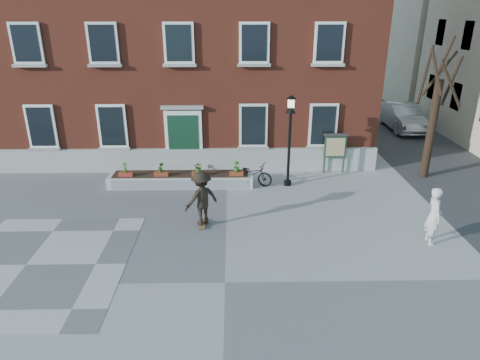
{
  "coord_description": "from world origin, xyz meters",
  "views": [
    {
      "loc": [
        0.23,
        -10.08,
        7.19
      ],
      "look_at": [
        0.5,
        4.0,
        1.5
      ],
      "focal_mm": 32.0,
      "sensor_mm": 36.0,
      "label": 1
    }
  ],
  "objects_px": {
    "skateboarder": "(201,198)",
    "bicycle": "(251,174)",
    "bystander": "(434,216)",
    "parked_car": "(402,117)",
    "lamp_post": "(290,128)",
    "notice_board": "(335,147)"
  },
  "relations": [
    {
      "from": "bystander",
      "to": "skateboarder",
      "type": "relative_size",
      "value": 0.95
    },
    {
      "from": "parked_car",
      "to": "bystander",
      "type": "height_order",
      "value": "bystander"
    },
    {
      "from": "bystander",
      "to": "skateboarder",
      "type": "height_order",
      "value": "skateboarder"
    },
    {
      "from": "bicycle",
      "to": "notice_board",
      "type": "distance_m",
      "value": 4.23
    },
    {
      "from": "bystander",
      "to": "lamp_post",
      "type": "distance_m",
      "value": 6.63
    },
    {
      "from": "notice_board",
      "to": "skateboarder",
      "type": "distance_m",
      "value": 7.78
    },
    {
      "from": "lamp_post",
      "to": "skateboarder",
      "type": "distance_m",
      "value": 5.26
    },
    {
      "from": "parked_car",
      "to": "notice_board",
      "type": "relative_size",
      "value": 2.64
    },
    {
      "from": "parked_car",
      "to": "skateboarder",
      "type": "distance_m",
      "value": 17.4
    },
    {
      "from": "parked_car",
      "to": "notice_board",
      "type": "distance_m",
      "value": 9.69
    },
    {
      "from": "skateboarder",
      "to": "bicycle",
      "type": "bearing_deg",
      "value": 63.19
    },
    {
      "from": "bystander",
      "to": "bicycle",
      "type": "bearing_deg",
      "value": 51.75
    },
    {
      "from": "lamp_post",
      "to": "notice_board",
      "type": "height_order",
      "value": "lamp_post"
    },
    {
      "from": "bicycle",
      "to": "bystander",
      "type": "height_order",
      "value": "bystander"
    },
    {
      "from": "bicycle",
      "to": "lamp_post",
      "type": "distance_m",
      "value": 2.59
    },
    {
      "from": "bystander",
      "to": "lamp_post",
      "type": "bearing_deg",
      "value": 43.1
    },
    {
      "from": "parked_car",
      "to": "skateboarder",
      "type": "relative_size",
      "value": 2.42
    },
    {
      "from": "bicycle",
      "to": "parked_car",
      "type": "relative_size",
      "value": 0.38
    },
    {
      "from": "bicycle",
      "to": "skateboarder",
      "type": "bearing_deg",
      "value": 175.28
    },
    {
      "from": "bicycle",
      "to": "parked_car",
      "type": "height_order",
      "value": "parked_car"
    },
    {
      "from": "lamp_post",
      "to": "skateboarder",
      "type": "xyz_separation_m",
      "value": [
        -3.48,
        -3.65,
        -1.48
      ]
    },
    {
      "from": "lamp_post",
      "to": "notice_board",
      "type": "bearing_deg",
      "value": 32.95
    }
  ]
}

